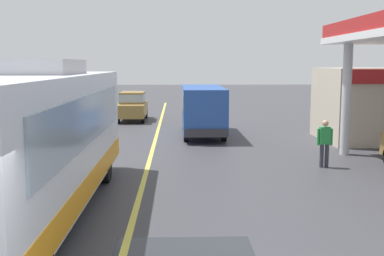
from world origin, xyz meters
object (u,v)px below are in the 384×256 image
Objects in this scene: minibus_opposing_lane at (203,106)px; car_trailing_behind_bus at (133,105)px; coach_bus_main at (35,145)px; pedestrian_near_pump at (325,141)px.

car_trailing_behind_bus is (-4.13, 6.64, -0.46)m from minibus_opposing_lane.
coach_bus_main is 13.77m from minibus_opposing_lane.
minibus_opposing_lane reaches higher than car_trailing_behind_bus.
coach_bus_main reaches higher than car_trailing_behind_bus.
pedestrian_near_pump is 16.45m from car_trailing_behind_bus.
pedestrian_near_pump is 0.40× the size of car_trailing_behind_bus.
coach_bus_main is 2.63× the size of car_trailing_behind_bus.
car_trailing_behind_bus is at bearing 118.91° from pedestrian_near_pump.
minibus_opposing_lane reaches higher than pedestrian_near_pump.
coach_bus_main is 6.65× the size of pedestrian_near_pump.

